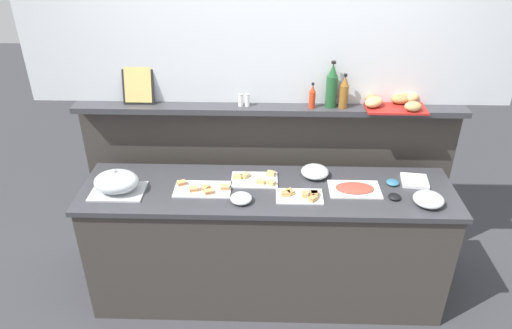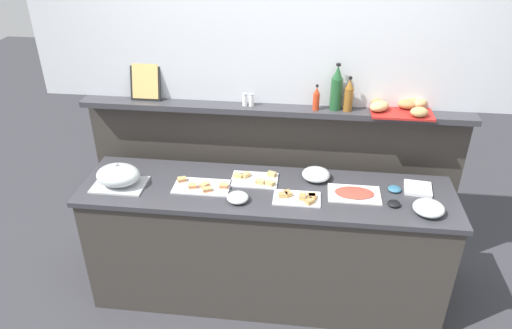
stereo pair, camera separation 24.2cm
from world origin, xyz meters
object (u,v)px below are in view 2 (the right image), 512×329
glass_bowl_medium (429,209)px  condiment_bowl_dark (395,189)px  cold_cuts_platter (354,194)px  vinegar_bottle_amber (349,96)px  wine_bottle_green (336,89)px  framed_picture (145,81)px  pepper_shaker (251,100)px  condiment_bowl_cream (394,204)px  glass_bowl_small (316,175)px  bread_basket (402,107)px  sandwich_platter_front (255,179)px  napkin_stack (418,188)px  salt_shaker (245,100)px  sandwich_platter_side (299,198)px  hot_sauce_bottle (316,99)px  serving_cloche (118,176)px  glass_bowl_large (238,198)px  sandwich_platter_rear (202,186)px

glass_bowl_medium → condiment_bowl_dark: size_ratio=2.22×
cold_cuts_platter → vinegar_bottle_amber: size_ratio=1.40×
wine_bottle_green → framed_picture: (-1.31, 0.03, -0.01)m
pepper_shaker → condiment_bowl_cream: bearing=-27.7°
glass_bowl_small → bread_basket: size_ratio=0.43×
sandwich_platter_front → bread_basket: bread_basket is taller
napkin_stack → salt_shaker: 1.28m
sandwich_platter_side → condiment_bowl_dark: (0.61, 0.17, 0.00)m
glass_bowl_medium → salt_shaker: salt_shaker is taller
glass_bowl_small → pepper_shaker: bearing=152.8°
glass_bowl_small → sandwich_platter_side: bearing=-112.2°
sandwich_platter_front → cold_cuts_platter: (0.65, -0.10, -0.00)m
salt_shaker → bread_basket: size_ratio=0.20×
vinegar_bottle_amber → hot_sauce_bottle: bearing=-177.5°
vinegar_bottle_amber → sandwich_platter_side: bearing=-120.4°
hot_sauce_bottle → bread_basket: (0.56, 0.03, -0.04)m
serving_cloche → glass_bowl_medium: serving_cloche is taller
cold_cuts_platter → glass_bowl_large: 0.74m
napkin_stack → wine_bottle_green: (-0.56, 0.30, 0.54)m
glass_bowl_large → vinegar_bottle_amber: vinegar_bottle_amber is taller
glass_bowl_medium → bread_basket: bearing=103.5°
condiment_bowl_dark → hot_sauce_bottle: hot_sauce_bottle is taller
bread_basket → framed_picture: bearing=179.1°
sandwich_platter_side → napkin_stack: bearing=14.8°
sandwich_platter_front → pepper_shaker: 0.54m
wine_bottle_green → framed_picture: wine_bottle_green is taller
sandwich_platter_rear → condiment_bowl_cream: (1.22, -0.06, 0.00)m
cold_cuts_platter → framed_picture: framed_picture is taller
cold_cuts_platter → glass_bowl_medium: bearing=-19.1°
pepper_shaker → glass_bowl_medium: bearing=-26.0°
sandwich_platter_rear → bread_basket: 1.42m
glass_bowl_medium → napkin_stack: (-0.01, 0.26, -0.02)m
cold_cuts_platter → salt_shaker: size_ratio=3.81×
glass_bowl_medium → glass_bowl_small: (-0.67, 0.32, -0.00)m
sandwich_platter_front → salt_shaker: salt_shaker is taller
glass_bowl_medium → wine_bottle_green: wine_bottle_green is taller
sandwich_platter_side → pepper_shaker: 0.75m
sandwich_platter_side → pepper_shaker: pepper_shaker is taller
salt_shaker → serving_cloche: bearing=-148.5°
condiment_bowl_dark → sandwich_platter_side: bearing=-164.4°
cold_cuts_platter → condiment_bowl_dark: bearing=17.1°
sandwich_platter_rear → wine_bottle_green: 1.09m
cold_cuts_platter → sandwich_platter_side: bearing=-165.5°
sandwich_platter_rear → glass_bowl_medium: (1.41, -0.12, 0.02)m
sandwich_platter_rear → bread_basket: size_ratio=0.84×
glass_bowl_medium → hot_sauce_bottle: 0.99m
salt_shaker → bread_basket: salt_shaker is taller
salt_shaker → bread_basket: (1.05, 0.01, -0.00)m
sandwich_platter_rear → serving_cloche: 0.55m
glass_bowl_medium → condiment_bowl_dark: 0.28m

